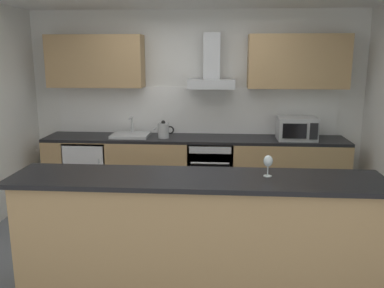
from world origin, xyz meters
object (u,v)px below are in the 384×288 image
Objects in this scene: oven at (210,170)px; kettle at (163,130)px; microwave at (297,129)px; refrigerator at (90,170)px; sink at (131,135)px; wine_glass at (268,162)px; range_hood at (212,71)px.

kettle reaches higher than oven.
oven is at bearing 178.58° from microwave.
microwave is at bearing 0.19° from kettle.
sink is at bearing 1.35° from refrigerator.
wine_glass is at bearing -60.74° from kettle.
range_hood is (0.64, 0.16, 0.78)m from kettle.
kettle reaches higher than refrigerator.
sink is at bearing 179.43° from oven.
range_hood is (1.68, 0.13, 1.36)m from refrigerator.
range_hood is (-1.13, 0.16, 0.74)m from microwave.
microwave reaches higher than kettle.
wine_glass is (1.62, -2.11, 0.21)m from sink.
sink reaches higher than refrigerator.
microwave is at bearing -0.51° from refrigerator.
kettle is 1.62× the size of wine_glass.
wine_glass is (1.16, -2.07, 0.13)m from kettle.
microwave is at bearing 73.67° from wine_glass.
oven is 1.33m from range_hood.
wine_glass is (2.20, -2.10, 0.71)m from refrigerator.
microwave is at bearing -7.94° from range_hood.
kettle is at bearing 119.26° from wine_glass.
oven is 0.94× the size of refrigerator.
oven is at bearing 0.09° from refrigerator.
oven reaches higher than refrigerator.
oven is 1.68m from refrigerator.
microwave reaches higher than wine_glass.
refrigerator is (-1.68, -0.00, -0.03)m from oven.
range_hood is at bearing 172.06° from microwave.
sink reaches higher than kettle.
kettle is at bearing -1.70° from refrigerator.
microwave reaches higher than oven.
refrigerator is 2.17m from range_hood.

